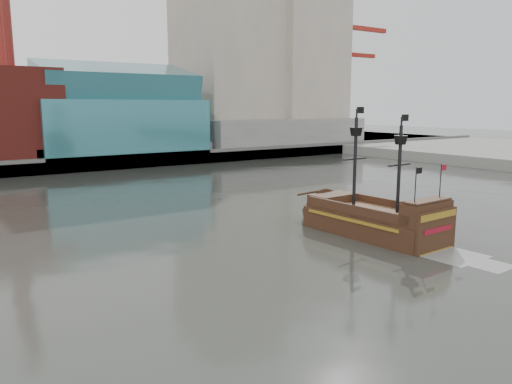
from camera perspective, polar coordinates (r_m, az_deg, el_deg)
ground at (r=33.04m, az=9.58°, el=-9.63°), size 400.00×400.00×0.00m
promenade_far at (r=116.81m, az=-23.45°, el=4.14°), size 220.00×60.00×2.00m
seawall at (r=88.11m, az=-19.77°, el=2.97°), size 220.00×1.00×2.60m
skyline at (r=111.08m, az=-20.81°, el=16.25°), size 149.00×45.00×62.00m
crane_a at (r=145.02m, az=9.88°, el=12.91°), size 22.50×4.00×32.25m
crane_b at (r=158.72m, az=9.82°, el=11.36°), size 19.10×4.00×26.25m
pirate_ship at (r=43.70m, az=13.46°, el=-3.51°), size 5.55×15.76×11.64m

